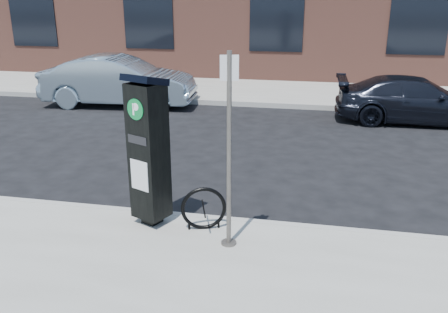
% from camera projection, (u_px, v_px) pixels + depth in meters
% --- Properties ---
extents(ground, '(120.00, 120.00, 0.00)m').
position_uv_depth(ground, '(196.00, 224.00, 7.23)').
color(ground, black).
rests_on(ground, ground).
extents(sidewalk_far, '(60.00, 12.00, 0.15)m').
position_uv_depth(sidewalk_far, '(279.00, 74.00, 20.18)').
color(sidewalk_far, gray).
rests_on(sidewalk_far, ground).
extents(curb_near, '(60.00, 0.12, 0.16)m').
position_uv_depth(curb_near, '(196.00, 220.00, 7.19)').
color(curb_near, '#9E9B93').
rests_on(curb_near, ground).
extents(curb_far, '(60.00, 0.12, 0.16)m').
position_uv_depth(curb_far, '(262.00, 105.00, 14.64)').
color(curb_far, '#9E9B93').
rests_on(curb_far, ground).
extents(parking_kiosk, '(0.64, 0.61, 2.19)m').
position_uv_depth(parking_kiosk, '(148.00, 150.00, 6.60)').
color(parking_kiosk, black).
rests_on(parking_kiosk, sidewalk_near).
extents(sign_pole, '(0.22, 0.20, 2.55)m').
position_uv_depth(sign_pole, '(229.00, 154.00, 5.95)').
color(sign_pole, '#5F5854').
rests_on(sign_pole, sidewalk_near).
extents(bike_rack, '(0.63, 0.25, 0.64)m').
position_uv_depth(bike_rack, '(204.00, 209.00, 6.67)').
color(bike_rack, black).
rests_on(bike_rack, sidewalk_near).
extents(car_silver, '(4.80, 2.04, 1.54)m').
position_uv_depth(car_silver, '(119.00, 81.00, 14.66)').
color(car_silver, '#889EAD').
rests_on(car_silver, ground).
extents(car_dark, '(4.26, 1.79, 1.23)m').
position_uv_depth(car_dark, '(415.00, 100.00, 12.77)').
color(car_dark, black).
rests_on(car_dark, ground).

